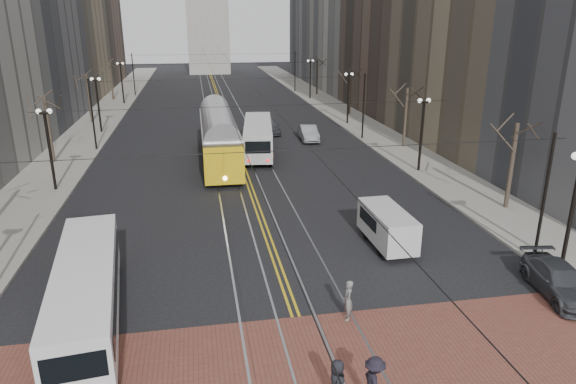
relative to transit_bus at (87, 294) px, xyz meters
name	(u,v)px	position (x,y,z in m)	size (l,w,h in m)	color
ground	(292,304)	(8.20, 0.00, -1.32)	(260.00, 260.00, 0.00)	black
sidewalk_left	(100,121)	(-6.80, 45.00, -1.25)	(5.00, 140.00, 0.15)	gray
sidewalk_right	(341,113)	(23.20, 45.00, -1.25)	(5.00, 140.00, 0.15)	gray
crosswalk_band	(312,363)	(8.20, -4.00, -1.32)	(25.00, 6.00, 0.01)	brown
streetcar_rails	(225,117)	(8.20, 45.00, -1.32)	(4.80, 130.00, 0.02)	gray
centre_lines	(225,117)	(8.20, 45.00, -1.32)	(0.42, 130.00, 0.01)	gold
lamp_posts	(235,118)	(8.20, 28.75, 1.48)	(27.60, 57.20, 5.60)	black
street_trees	(230,107)	(8.20, 35.25, 1.48)	(31.68, 53.28, 5.60)	#382D23
trolley_wires	(230,99)	(8.20, 34.83, 2.45)	(25.96, 120.00, 6.60)	black
transit_bus	(87,294)	(0.00, 0.00, 0.00)	(2.21, 10.60, 2.65)	white
streetcar	(219,141)	(6.40, 23.77, 0.49)	(2.86, 15.41, 3.63)	yellow
rear_bus	(258,138)	(10.00, 26.11, 0.11)	(2.38, 10.97, 2.86)	silver
cargo_van	(387,228)	(14.32, 5.03, -0.31)	(1.77, 4.60, 2.04)	silver
sedan_grey	(269,126)	(12.20, 34.61, -0.51)	(1.93, 4.80, 1.64)	#47494F
sedan_silver	(308,133)	(15.63, 30.60, -0.57)	(1.60, 4.59, 1.51)	#919498
sedan_parked	(560,281)	(20.00, -1.25, -0.65)	(1.90, 4.68, 1.36)	#3C3F43
pedestrian_a	(337,383)	(8.49, -6.18, -0.50)	(0.79, 0.52, 1.62)	black
pedestrian_b	(348,300)	(10.23, -1.50, -0.46)	(0.62, 0.41, 1.71)	slate
pedestrian_d	(374,383)	(9.59, -6.50, -0.40)	(1.18, 0.68, 1.82)	black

